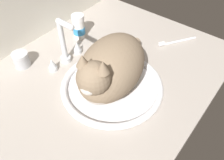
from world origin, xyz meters
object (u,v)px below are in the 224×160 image
sink_basin (112,86)px  toothbrush (176,41)px  metal_jar (21,60)px  pill_bottle (79,27)px  faucet (64,47)px  cat (110,68)px

sink_basin → toothbrush: size_ratio=2.31×
metal_jar → pill_bottle: pill_bottle is taller
faucet → toothbrush: (37.37, -27.75, -6.60)cm
pill_bottle → toothbrush: 42.02cm
faucet → pill_bottle: (15.08, 7.62, -2.40)cm
cat → metal_jar: cat is taller
sink_basin → pill_bottle: (15.08, 30.00, 3.82)cm
metal_jar → toothbrush: size_ratio=0.40×
sink_basin → pill_bottle: size_ratio=3.41×
cat → metal_jar: size_ratio=6.67×
sink_basin → faucet: faucet is taller
faucet → cat: 23.10cm
pill_bottle → toothbrush: size_ratio=0.68×
pill_bottle → cat: bearing=-118.7°
faucet → cat: (-1.56, -22.76, 3.66)cm
toothbrush → faucet: bearing=143.4°
toothbrush → cat: bearing=172.7°
cat → pill_bottle: cat is taller
faucet → toothbrush: faucet is taller
sink_basin → toothbrush: bearing=-8.2°
faucet → sink_basin: bearing=-90.0°
faucet → cat: size_ratio=0.47×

